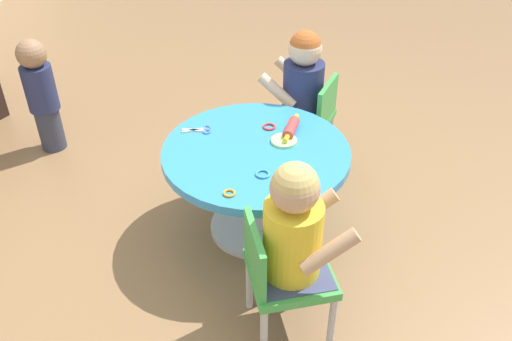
{
  "coord_description": "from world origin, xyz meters",
  "views": [
    {
      "loc": [
        -1.98,
        -0.28,
        1.8
      ],
      "look_at": [
        0.0,
        0.0,
        0.35
      ],
      "focal_mm": 38.41,
      "sensor_mm": 36.0,
      "label": 1
    }
  ],
  "objects": [
    {
      "name": "cookie_cutter_1",
      "position": [
        -0.19,
        -0.05,
        0.47
      ],
      "size": [
        0.06,
        0.06,
        0.01
      ],
      "primitive_type": "torus",
      "color": "#3F99D8",
      "rests_on": "craft_table"
    },
    {
      "name": "craft_table",
      "position": [
        0.0,
        0.0,
        0.35
      ],
      "size": [
        0.83,
        0.83,
        0.46
      ],
      "color": "silver",
      "rests_on": "ground"
    },
    {
      "name": "cookie_cutter_0",
      "position": [
        0.19,
        -0.03,
        0.47
      ],
      "size": [
        0.06,
        0.06,
        0.01
      ],
      "primitive_type": "torus",
      "color": "red",
      "rests_on": "craft_table"
    },
    {
      "name": "seated_child_right",
      "position": [
        0.58,
        -0.16,
        0.53
      ],
      "size": [
        0.35,
        0.41,
        0.51
      ],
      "color": "#3F4772",
      "rests_on": "ground"
    },
    {
      "name": "child_chair_right",
      "position": [
        0.56,
        -0.2,
        0.31
      ],
      "size": [
        0.37,
        0.37,
        0.54
      ],
      "color": "#B7B7BC",
      "rests_on": "ground"
    },
    {
      "name": "cookie_cutter_2",
      "position": [
        -0.33,
        0.06,
        0.47
      ],
      "size": [
        0.05,
        0.05,
        0.01
      ],
      "primitive_type": "torus",
      "color": "orange",
      "rests_on": "craft_table"
    },
    {
      "name": "craft_scissors",
      "position": [
        0.12,
        0.27,
        0.47
      ],
      "size": [
        0.08,
        0.14,
        0.01
      ],
      "color": "silver",
      "rests_on": "craft_table"
    },
    {
      "name": "ground_plane",
      "position": [
        0.0,
        0.0,
        0.0
      ],
      "size": [
        10.0,
        10.0,
        0.0
      ],
      "primitive_type": "plane",
      "color": "olive"
    },
    {
      "name": "rolling_pin",
      "position": [
        0.16,
        -0.14,
        0.49
      ],
      "size": [
        0.23,
        0.07,
        0.05
      ],
      "color": "#D83F3F",
      "rests_on": "craft_table"
    },
    {
      "name": "seated_child_left",
      "position": [
        -0.56,
        -0.21,
        0.53
      ],
      "size": [
        0.37,
        0.42,
        0.51
      ],
      "color": "#3F4772",
      "rests_on": "ground"
    },
    {
      "name": "playdough_blob_0",
      "position": [
        0.08,
        -0.12,
        0.47
      ],
      "size": [
        0.12,
        0.12,
        0.01
      ],
      "primitive_type": "cylinder",
      "color": "#B2E58C",
      "rests_on": "craft_table"
    },
    {
      "name": "toddler_standing",
      "position": [
        0.54,
        1.29,
        0.36
      ],
      "size": [
        0.17,
        0.17,
        0.67
      ],
      "color": "#33384C",
      "rests_on": "ground"
    },
    {
      "name": "child_chair_left",
      "position": [
        -0.57,
        -0.18,
        0.31
      ],
      "size": [
        0.39,
        0.39,
        0.54
      ],
      "color": "#B7B7BC",
      "rests_on": "ground"
    }
  ]
}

